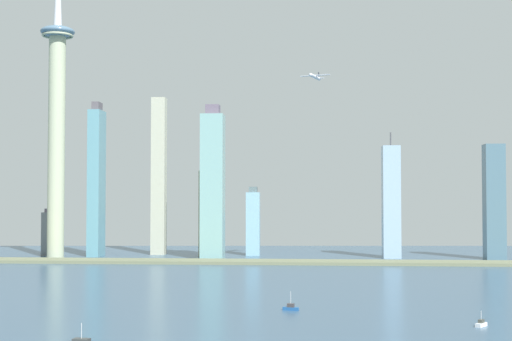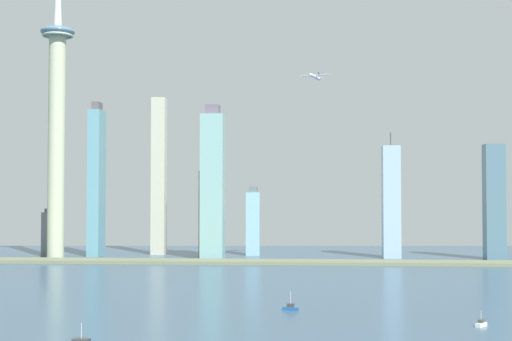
# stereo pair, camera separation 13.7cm
# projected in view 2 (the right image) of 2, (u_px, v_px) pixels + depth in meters

# --- Properties ---
(waterfront_pier) EXTENTS (863.66, 40.01, 2.87)m
(waterfront_pier) POSITION_uv_depth(u_px,v_px,m) (261.00, 262.00, 725.92)
(waterfront_pier) COLOR #6C7255
(waterfront_pier) RESTS_ON ground
(observation_tower) EXTENTS (36.07, 36.07, 355.83)m
(observation_tower) POSITION_uv_depth(u_px,v_px,m) (57.00, 110.00, 795.00)
(observation_tower) COLOR #ADB695
(observation_tower) RESTS_ON ground
(skyscraper_0) EXTENTS (12.97, 15.02, 51.95)m
(skyscraper_0) POSITION_uv_depth(u_px,v_px,m) (49.00, 233.00, 828.97)
(skyscraper_0) COLOR slate
(skyscraper_0) RESTS_ON ground
(skyscraper_1) EXTENTS (20.04, 19.57, 119.47)m
(skyscraper_1) POSITION_uv_depth(u_px,v_px,m) (494.00, 202.00, 775.16)
(skyscraper_1) COLOR slate
(skyscraper_1) RESTS_ON ground
(skyscraper_2) EXTENTS (23.20, 20.52, 93.49)m
(skyscraper_2) POSITION_uv_depth(u_px,v_px,m) (210.00, 213.00, 821.01)
(skyscraper_2) COLOR beige
(skyscraper_2) RESTS_ON ground
(skyscraper_4) EXTENTS (15.55, 14.65, 177.32)m
(skyscraper_4) POSITION_uv_depth(u_px,v_px,m) (159.00, 176.00, 845.11)
(skyscraper_4) COLOR #B2B39C
(skyscraper_4) RESTS_ON ground
(skyscraper_5) EXTENTS (18.46, 21.88, 133.61)m
(skyscraper_5) POSITION_uv_depth(u_px,v_px,m) (391.00, 202.00, 794.20)
(skyscraper_5) COLOR #94B3CA
(skyscraper_5) RESTS_ON ground
(skyscraper_6) EXTENTS (13.16, 27.84, 169.10)m
(skyscraper_6) POSITION_uv_depth(u_px,v_px,m) (96.00, 182.00, 820.94)
(skyscraper_6) COLOR #5A92A2
(skyscraper_6) RESTS_ON ground
(skyscraper_7) EXTENTS (15.09, 12.60, 76.19)m
(skyscraper_7) POSITION_uv_depth(u_px,v_px,m) (253.00, 223.00, 828.95)
(skyscraper_7) COLOR #85B4CA
(skyscraper_7) RESTS_ON ground
(skyscraper_8) EXTENTS (23.64, 25.49, 161.12)m
(skyscraper_8) POSITION_uv_depth(u_px,v_px,m) (213.00, 185.00, 780.98)
(skyscraper_8) COLOR #7BABA8
(skyscraper_8) RESTS_ON ground
(boat_0) EXTENTS (6.95, 8.05, 7.72)m
(boat_0) POSITION_uv_depth(u_px,v_px,m) (481.00, 324.00, 364.56)
(boat_0) COLOR white
(boat_0) RESTS_ON ground
(boat_1) EXTENTS (9.27, 5.00, 10.53)m
(boat_1) POSITION_uv_depth(u_px,v_px,m) (291.00, 308.00, 418.00)
(boat_1) COLOR #1E518E
(boat_1) RESTS_ON ground
(airplane) EXTENTS (30.21, 29.23, 8.38)m
(airplane) POSITION_uv_depth(u_px,v_px,m) (315.00, 77.00, 749.90)
(airplane) COLOR silver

